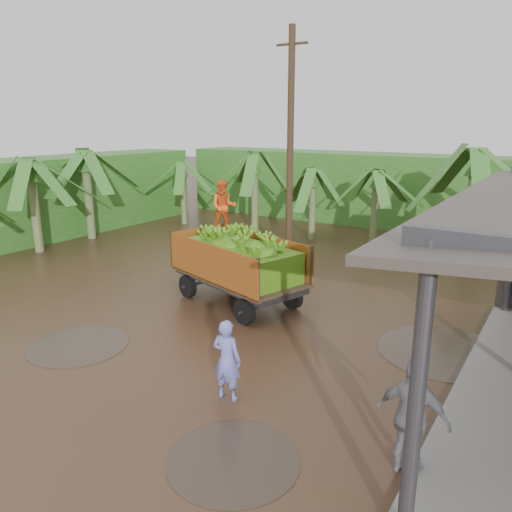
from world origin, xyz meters
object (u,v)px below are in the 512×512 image
Objects in this scene: man_grey at (413,417)px; utility_pole at (290,149)px; banana_trailer at (237,261)px; man_blue at (227,360)px.

man_grey is 0.23× the size of utility_pole.
man_grey is at bearing -19.05° from banana_trailer.
banana_trailer is at bearing -36.30° from man_grey.
banana_trailer is at bearing -79.22° from utility_pole.
banana_trailer is 7.96m from man_grey.
man_blue is at bearing -40.38° from banana_trailer.
man_grey is (3.58, -0.21, 0.14)m from man_blue.
banana_trailer reaches higher than man_blue.
man_blue is 3.59m from man_grey.
utility_pole is at bearing -74.13° from man_blue.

